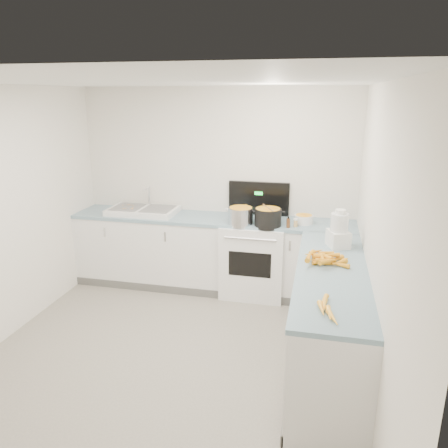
% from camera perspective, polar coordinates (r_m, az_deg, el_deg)
% --- Properties ---
extents(floor, '(3.50, 4.00, 0.00)m').
position_cam_1_polar(floor, '(4.31, -7.49, -17.44)').
color(floor, gray).
rests_on(floor, ground).
extents(ceiling, '(3.50, 4.00, 0.00)m').
position_cam_1_polar(ceiling, '(3.59, -9.06, 17.92)').
color(ceiling, silver).
rests_on(ceiling, ground).
extents(wall_back, '(3.50, 0.00, 2.50)m').
position_cam_1_polar(wall_back, '(5.61, -0.95, 4.71)').
color(wall_back, silver).
rests_on(wall_back, ground).
extents(wall_right, '(0.00, 4.00, 2.50)m').
position_cam_1_polar(wall_right, '(3.56, 19.23, -3.32)').
color(wall_right, silver).
rests_on(wall_right, ground).
extents(counter_back, '(3.50, 0.62, 0.94)m').
position_cam_1_polar(counter_back, '(5.55, -1.65, -3.82)').
color(counter_back, white).
rests_on(counter_back, ground).
extents(counter_right, '(0.62, 2.20, 0.94)m').
position_cam_1_polar(counter_right, '(4.12, 13.54, -11.91)').
color(counter_right, white).
rests_on(counter_right, ground).
extents(stove, '(0.76, 0.65, 1.36)m').
position_cam_1_polar(stove, '(5.43, 3.96, -4.28)').
color(stove, white).
rests_on(stove, ground).
extents(sink, '(0.86, 0.52, 0.31)m').
position_cam_1_polar(sink, '(5.68, -10.52, 1.75)').
color(sink, white).
rests_on(sink, counter_back).
extents(steel_pot, '(0.38, 0.38, 0.22)m').
position_cam_1_polar(steel_pot, '(5.12, 2.20, 0.99)').
color(steel_pot, silver).
rests_on(steel_pot, stove).
extents(black_pot, '(0.38, 0.38, 0.22)m').
position_cam_1_polar(black_pot, '(5.07, 5.75, 0.79)').
color(black_pot, black).
rests_on(black_pot, stove).
extents(wooden_spoon, '(0.17, 0.30, 0.01)m').
position_cam_1_polar(wooden_spoon, '(5.04, 5.79, 2.12)').
color(wooden_spoon, '#AD7A47').
rests_on(wooden_spoon, black_pot).
extents(mixing_bowl, '(0.27, 0.27, 0.10)m').
position_cam_1_polar(mixing_bowl, '(5.23, 10.37, 0.61)').
color(mixing_bowl, white).
rests_on(mixing_bowl, counter_back).
extents(extract_bottle, '(0.04, 0.04, 0.11)m').
position_cam_1_polar(extract_bottle, '(5.03, 8.39, 0.12)').
color(extract_bottle, '#593319').
rests_on(extract_bottle, counter_back).
extents(spice_jar, '(0.05, 0.05, 0.08)m').
position_cam_1_polar(spice_jar, '(5.09, 9.34, 0.09)').
color(spice_jar, '#E5B266').
rests_on(spice_jar, counter_back).
extents(food_processor, '(0.25, 0.28, 0.38)m').
position_cam_1_polar(food_processor, '(4.47, 14.77, -0.89)').
color(food_processor, white).
rests_on(food_processor, counter_right).
extents(carrot_pile, '(0.41, 0.42, 0.09)m').
position_cam_1_polar(carrot_pile, '(4.06, 12.97, -4.42)').
color(carrot_pile, '#F7A21E').
rests_on(carrot_pile, counter_right).
extents(peeled_carrots, '(0.16, 0.43, 0.04)m').
position_cam_1_polar(peeled_carrots, '(3.20, 13.19, -10.75)').
color(peeled_carrots, '#FFAB26').
rests_on(peeled_carrots, counter_right).
extents(peelings, '(0.23, 0.28, 0.01)m').
position_cam_1_polar(peelings, '(5.74, -12.29, 2.20)').
color(peelings, tan).
rests_on(peelings, sink).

